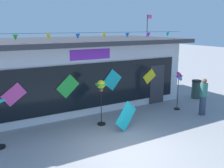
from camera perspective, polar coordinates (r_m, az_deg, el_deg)
ground_plane at (r=8.50m, az=2.95°, el=-14.96°), size 80.00×80.00×0.00m
kite_shop_building at (r=13.58m, az=-9.32°, el=2.96°), size 10.99×5.84×4.73m
wind_spinner_far_left at (r=9.14m, az=-23.56°, el=-6.39°), size 0.59×0.38×1.71m
wind_spinner_left at (r=10.24m, az=-2.44°, el=-1.32°), size 0.35×0.35×1.86m
wind_spinner_center_left at (r=12.56m, az=14.66°, el=0.53°), size 0.44×0.28×1.87m
person_mid_plaza at (r=12.29m, az=19.60°, el=-2.62°), size 0.34×0.34×1.68m
trash_bin at (r=15.11m, az=18.18°, el=-1.07°), size 0.52×0.52×1.02m
display_kite_on_ground at (r=9.99m, az=3.12°, el=-7.14°), size 1.12×0.30×1.12m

